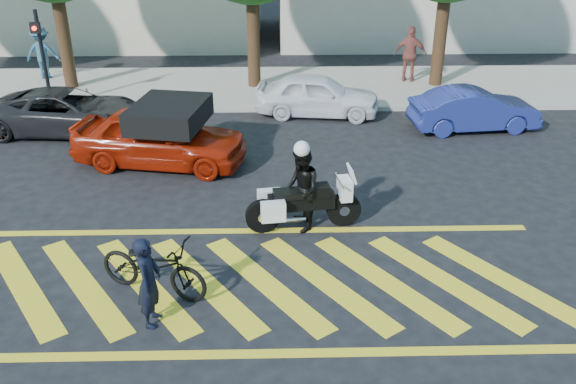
{
  "coord_description": "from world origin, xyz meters",
  "views": [
    {
      "loc": [
        0.7,
        -9.23,
        6.47
      ],
      "look_at": [
        0.95,
        1.62,
        1.05
      ],
      "focal_mm": 38.0,
      "sensor_mm": 36.0,
      "label": 1
    }
  ],
  "objects_px": {
    "parked_right": "(474,110)",
    "officer_bike": "(149,282)",
    "police_motorcycle": "(302,203)",
    "parked_mid_right": "(317,95)",
    "red_convertible": "(160,137)",
    "officer_moto": "(301,189)",
    "bicycle": "(153,266)",
    "parked_mid_left": "(67,111)"
  },
  "relations": [
    {
      "from": "police_motorcycle",
      "to": "officer_moto",
      "type": "relative_size",
      "value": 1.35
    },
    {
      "from": "police_motorcycle",
      "to": "officer_moto",
      "type": "distance_m",
      "value": 0.32
    },
    {
      "from": "officer_bike",
      "to": "officer_moto",
      "type": "distance_m",
      "value": 4.02
    },
    {
      "from": "police_motorcycle",
      "to": "parked_mid_right",
      "type": "height_order",
      "value": "parked_mid_right"
    },
    {
      "from": "red_convertible",
      "to": "parked_mid_right",
      "type": "bearing_deg",
      "value": -38.27
    },
    {
      "from": "bicycle",
      "to": "parked_right",
      "type": "distance_m",
      "value": 11.37
    },
    {
      "from": "officer_moto",
      "to": "officer_bike",
      "type": "bearing_deg",
      "value": -48.36
    },
    {
      "from": "police_motorcycle",
      "to": "parked_mid_left",
      "type": "distance_m",
      "value": 8.85
    },
    {
      "from": "officer_bike",
      "to": "parked_mid_right",
      "type": "xyz_separation_m",
      "value": [
        3.41,
        10.27,
        -0.14
      ]
    },
    {
      "from": "red_convertible",
      "to": "parked_right",
      "type": "distance_m",
      "value": 9.17
    },
    {
      "from": "officer_moto",
      "to": "parked_right",
      "type": "xyz_separation_m",
      "value": [
        5.37,
        5.8,
        -0.3
      ]
    },
    {
      "from": "police_motorcycle",
      "to": "parked_mid_left",
      "type": "xyz_separation_m",
      "value": [
        -6.62,
        5.88,
        0.04
      ]
    },
    {
      "from": "parked_mid_right",
      "to": "parked_right",
      "type": "xyz_separation_m",
      "value": [
        4.55,
        -1.4,
        -0.04
      ]
    },
    {
      "from": "red_convertible",
      "to": "police_motorcycle",
      "type": "bearing_deg",
      "value": -123.89
    },
    {
      "from": "police_motorcycle",
      "to": "parked_mid_right",
      "type": "relative_size",
      "value": 0.64
    },
    {
      "from": "officer_bike",
      "to": "bicycle",
      "type": "xyz_separation_m",
      "value": [
        -0.1,
        0.84,
        -0.25
      ]
    },
    {
      "from": "police_motorcycle",
      "to": "bicycle",
      "type": "bearing_deg",
      "value": -148.86
    },
    {
      "from": "parked_mid_right",
      "to": "parked_mid_left",
      "type": "bearing_deg",
      "value": 107.63
    },
    {
      "from": "officer_bike",
      "to": "parked_right",
      "type": "relative_size",
      "value": 0.43
    },
    {
      "from": "parked_right",
      "to": "officer_bike",
      "type": "bearing_deg",
      "value": 132.24
    },
    {
      "from": "parked_right",
      "to": "officer_moto",
      "type": "bearing_deg",
      "value": 131.34
    },
    {
      "from": "officer_moto",
      "to": "red_convertible",
      "type": "distance_m",
      "value": 4.9
    },
    {
      "from": "parked_mid_right",
      "to": "police_motorcycle",
      "type": "bearing_deg",
      "value": -178.89
    },
    {
      "from": "parked_mid_left",
      "to": "parked_right",
      "type": "bearing_deg",
      "value": -85.93
    },
    {
      "from": "red_convertible",
      "to": "parked_mid_left",
      "type": "relative_size",
      "value": 0.97
    },
    {
      "from": "parked_mid_right",
      "to": "parked_right",
      "type": "relative_size",
      "value": 1.03
    },
    {
      "from": "red_convertible",
      "to": "parked_mid_right",
      "type": "xyz_separation_m",
      "value": [
        4.31,
        3.76,
        -0.1
      ]
    },
    {
      "from": "officer_moto",
      "to": "red_convertible",
      "type": "height_order",
      "value": "officer_moto"
    },
    {
      "from": "bicycle",
      "to": "red_convertible",
      "type": "relative_size",
      "value": 0.47
    },
    {
      "from": "red_convertible",
      "to": "officer_moto",
      "type": "bearing_deg",
      "value": -123.98
    },
    {
      "from": "parked_mid_right",
      "to": "officer_bike",
      "type": "bearing_deg",
      "value": 169.12
    },
    {
      "from": "red_convertible",
      "to": "parked_right",
      "type": "xyz_separation_m",
      "value": [
        8.86,
        2.36,
        -0.14
      ]
    },
    {
      "from": "police_motorcycle",
      "to": "parked_mid_right",
      "type": "bearing_deg",
      "value": 75.4
    },
    {
      "from": "police_motorcycle",
      "to": "officer_bike",
      "type": "bearing_deg",
      "value": -138.59
    },
    {
      "from": "police_motorcycle",
      "to": "parked_right",
      "type": "height_order",
      "value": "parked_right"
    },
    {
      "from": "officer_bike",
      "to": "parked_right",
      "type": "xyz_separation_m",
      "value": [
        7.96,
        8.87,
        -0.18
      ]
    },
    {
      "from": "police_motorcycle",
      "to": "parked_right",
      "type": "bearing_deg",
      "value": 39.09
    },
    {
      "from": "police_motorcycle",
      "to": "red_convertible",
      "type": "relative_size",
      "value": 0.55
    },
    {
      "from": "parked_mid_left",
      "to": "parked_mid_right",
      "type": "bearing_deg",
      "value": -75.45
    },
    {
      "from": "parked_mid_right",
      "to": "bicycle",
      "type": "bearing_deg",
      "value": 167.05
    },
    {
      "from": "bicycle",
      "to": "parked_right",
      "type": "height_order",
      "value": "parked_right"
    },
    {
      "from": "officer_bike",
      "to": "bicycle",
      "type": "relative_size",
      "value": 0.77
    }
  ]
}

